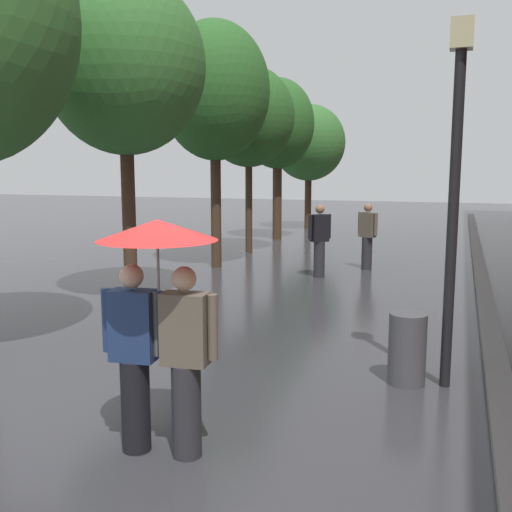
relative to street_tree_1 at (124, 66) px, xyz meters
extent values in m
plane|color=#38383D|center=(3.15, -4.92, -4.33)|extent=(80.00, 80.00, 0.00)
cube|color=slate|center=(6.35, 5.08, -4.27)|extent=(0.30, 36.00, 0.12)
cylinder|color=#473323|center=(0.00, 0.00, -2.76)|extent=(0.25, 0.25, 3.15)
ellipsoid|color=#387533|center=(0.00, 0.00, 0.02)|extent=(2.93, 2.93, 3.21)
cylinder|color=#473323|center=(-0.01, 4.15, -2.78)|extent=(0.26, 0.26, 3.12)
ellipsoid|color=#2D6628|center=(-0.01, 4.15, 0.05)|extent=(2.71, 2.71, 3.38)
cylinder|color=#473323|center=(-0.11, 6.88, -2.89)|extent=(0.20, 0.20, 2.89)
ellipsoid|color=#2D6628|center=(-0.11, 6.88, -0.35)|extent=(2.67, 2.67, 2.91)
cylinder|color=#473323|center=(-0.28, 10.28, -2.91)|extent=(0.32, 0.32, 2.86)
ellipsoid|color=#2D6628|center=(-0.28, 10.28, -0.32)|extent=(2.54, 2.54, 3.10)
cylinder|color=#473323|center=(-0.13, 14.10, -3.15)|extent=(0.27, 0.27, 2.36)
ellipsoid|color=#387533|center=(-0.13, 14.10, -0.82)|extent=(2.96, 2.96, 3.07)
cylinder|color=black|center=(3.16, -5.16, -3.91)|extent=(0.26, 0.26, 0.84)
cube|color=navy|center=(3.16, -5.16, -3.17)|extent=(0.42, 0.26, 0.63)
sphere|color=beige|center=(3.16, -5.16, -2.73)|extent=(0.21, 0.21, 0.21)
cylinder|color=navy|center=(2.91, -5.19, -3.14)|extent=(0.09, 0.09, 0.57)
cylinder|color=navy|center=(3.41, -5.14, -3.14)|extent=(0.09, 0.09, 0.57)
cylinder|color=#2D2D33|center=(3.64, -5.11, -3.91)|extent=(0.26, 0.26, 0.84)
cube|color=#665B4C|center=(3.64, -5.11, -3.17)|extent=(0.42, 0.26, 0.63)
sphere|color=beige|center=(3.64, -5.11, -2.73)|extent=(0.21, 0.21, 0.21)
cylinder|color=#665B4C|center=(3.39, -5.14, -3.14)|extent=(0.09, 0.09, 0.57)
cylinder|color=#665B4C|center=(3.89, -5.09, -3.14)|extent=(0.09, 0.09, 0.57)
cylinder|color=#9E9EA3|center=(3.40, -5.12, -2.96)|extent=(0.02, 0.02, 1.14)
cone|color=red|center=(3.40, -5.12, -2.32)|extent=(1.04, 1.04, 0.18)
cylinder|color=black|center=(5.75, -2.59, -2.44)|extent=(0.12, 0.12, 3.79)
cube|color=beige|center=(5.75, -2.59, -0.38)|extent=(0.24, 0.24, 0.32)
cylinder|color=#4C4C51|center=(5.31, -2.66, -3.91)|extent=(0.44, 0.44, 0.85)
cylinder|color=#2D2D33|center=(3.67, 5.10, -3.93)|extent=(0.26, 0.26, 0.81)
cube|color=#665B4C|center=(3.67, 5.10, -3.22)|extent=(0.46, 0.39, 0.61)
sphere|color=#9E7051|center=(3.67, 5.10, -2.79)|extent=(0.21, 0.21, 0.21)
cylinder|color=#665B4C|center=(3.45, 5.23, -3.19)|extent=(0.09, 0.09, 0.55)
cylinder|color=#665B4C|center=(3.88, 4.97, -3.19)|extent=(0.09, 0.09, 0.55)
cylinder|color=#2D2D33|center=(2.78, 3.68, -3.92)|extent=(0.26, 0.26, 0.83)
cube|color=black|center=(2.78, 3.68, -3.19)|extent=(0.44, 0.44, 0.62)
sphere|color=#9E7051|center=(2.78, 3.68, -2.75)|extent=(0.21, 0.21, 0.21)
cylinder|color=black|center=(2.96, 3.86, -3.16)|extent=(0.09, 0.09, 0.56)
cylinder|color=black|center=(2.60, 3.51, -3.16)|extent=(0.09, 0.09, 0.56)
cube|color=black|center=(2.68, 3.78, -3.08)|extent=(0.28, 0.28, 0.36)
camera|label=1|loc=(5.83, -9.54, -1.79)|focal=41.29mm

